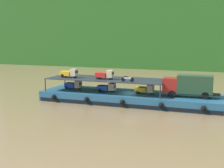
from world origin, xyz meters
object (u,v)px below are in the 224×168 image
motorcycle_upper_port (127,79)px  mini_truck_lower_stern (74,85)px  covered_lorry (189,85)px  mini_truck_upper_mid (105,75)px  cargo_barge (130,98)px  mini_truck_upper_stern (69,73)px  mini_truck_lower_mid (145,89)px  mini_truck_lower_aft (107,87)px

motorcycle_upper_port → mini_truck_lower_stern: bearing=167.4°
covered_lorry → mini_truck_lower_stern: (-18.29, 0.51, -1.00)m
motorcycle_upper_port → mini_truck_upper_mid: bearing=162.3°
cargo_barge → covered_lorry: 9.01m
mini_truck_upper_stern → mini_truck_upper_mid: same height
mini_truck_lower_mid → mini_truck_upper_mid: (-6.08, -0.73, 2.00)m
covered_lorry → mini_truck_lower_mid: covered_lorry is taller
cargo_barge → mini_truck_upper_stern: size_ratio=9.78×
mini_truck_lower_stern → mini_truck_upper_stern: mini_truck_upper_stern is taller
mini_truck_upper_stern → mini_truck_lower_stern: bearing=80.9°
covered_lorry → mini_truck_upper_mid: mini_truck_upper_mid is taller
mini_truck_lower_aft → mini_truck_upper_stern: mini_truck_upper_stern is taller
mini_truck_lower_stern → mini_truck_lower_mid: (11.87, -0.18, 0.00)m
mini_truck_lower_stern → mini_truck_upper_mid: (5.80, -0.92, 2.00)m
mini_truck_lower_mid → mini_truck_upper_stern: (-12.04, -0.85, 2.00)m
mini_truck_lower_stern → cargo_barge: bearing=-1.8°
mini_truck_lower_stern → mini_truck_upper_mid: 6.20m
cargo_barge → mini_truck_lower_mid: size_ratio=9.80×
cargo_barge → mini_truck_lower_mid: bearing=3.0°
mini_truck_lower_stern → mini_truck_upper_mid: bearing=-9.0°
mini_truck_lower_stern → mini_truck_upper_stern: (-0.17, -1.04, 2.00)m
mini_truck_upper_mid → motorcycle_upper_port: size_ratio=1.44×
mini_truck_upper_stern → mini_truck_lower_aft: bearing=3.4°
mini_truck_lower_stern → mini_truck_lower_aft: bearing=-6.3°
mini_truck_lower_mid → covered_lorry: bearing=-2.9°
mini_truck_upper_stern → motorcycle_upper_port: (9.94, -1.15, -0.26)m
mini_truck_lower_aft → mini_truck_lower_mid: (5.85, 0.48, 0.00)m
cargo_barge → motorcycle_upper_port: (0.16, -1.89, 3.18)m
covered_lorry → mini_truck_lower_aft: size_ratio=2.86×
covered_lorry → mini_truck_lower_aft: 12.31m
mini_truck_lower_aft → motorcycle_upper_port: size_ratio=1.46×
mini_truck_lower_aft → motorcycle_upper_port: (3.75, -1.52, 1.74)m
mini_truck_upper_stern → cargo_barge: bearing=4.3°
mini_truck_lower_aft → mini_truck_lower_mid: size_ratio=0.99×
covered_lorry → mini_truck_lower_mid: bearing=177.1°
motorcycle_upper_port → mini_truck_lower_mid: bearing=43.7°
mini_truck_upper_mid → mini_truck_lower_stern: bearing=171.0°
covered_lorry → mini_truck_upper_stern: mini_truck_upper_stern is taller
cargo_barge → covered_lorry: (8.67, -0.21, 2.44)m
cargo_barge → mini_truck_upper_stern: 10.40m
covered_lorry → mini_truck_lower_stern: 18.33m
motorcycle_upper_port → cargo_barge: bearing=94.8°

